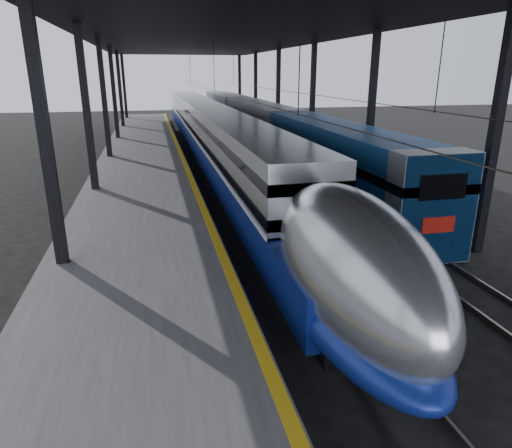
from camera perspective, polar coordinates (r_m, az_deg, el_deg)
name	(u,v)px	position (r m, az deg, el deg)	size (l,w,h in m)	color
ground	(277,354)	(12.08, 2.62, -15.88)	(160.00, 160.00, 0.00)	black
platform	(142,176)	(30.27, -14.04, 5.89)	(6.00, 80.00, 1.00)	#4C4C4F
yellow_strip	(186,166)	(30.23, -8.77, 7.19)	(0.30, 80.00, 0.01)	gold
rails	(263,176)	(31.20, 0.92, 6.02)	(6.52, 80.00, 0.16)	slate
canopy	(222,32)	(30.04, -4.22, 22.83)	(18.00, 75.00, 9.47)	black
tgv_train	(211,134)	(38.04, -5.64, 11.08)	(2.93, 65.20, 4.20)	silver
second_train	(261,126)	(42.26, 0.62, 12.10)	(3.03, 56.05, 4.18)	navy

